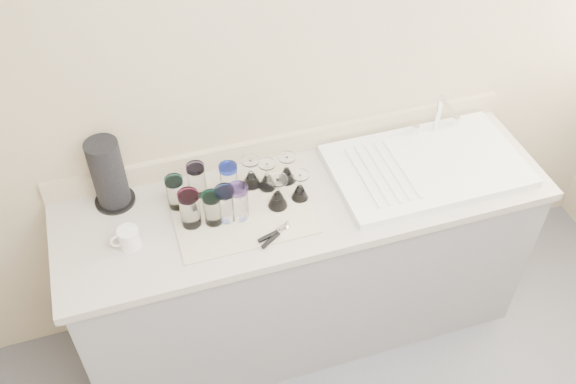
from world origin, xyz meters
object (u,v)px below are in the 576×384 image
object	(u,v)px
goblet_back_left	(267,179)
goblet_back_right	(287,172)
tumbler_extra	(226,204)
paper_towel_roll	(108,174)
goblet_extra	(251,176)
goblet_front_left	(278,197)
white_mug	(128,238)
can_opener	(275,235)
goblet_front_right	(300,190)
tumbler_cyan	(197,180)
tumbler_magenta	(190,209)
tumbler_lavender	(239,202)
tumbler_purple	(229,180)
tumbler_teal	(176,192)
sink_unit	(427,165)
tumbler_blue	(213,208)

from	to	relation	value
goblet_back_left	goblet_back_right	xyz separation A→B (m)	(0.09, 0.01, 0.00)
tumbler_extra	paper_towel_roll	world-z (taller)	paper_towel_roll
goblet_extra	paper_towel_roll	bearing A→B (deg)	171.66
goblet_back_right	goblet_extra	bearing A→B (deg)	172.15
goblet_front_left	white_mug	world-z (taller)	goblet_front_left
can_opener	goblet_front_right	bearing A→B (deg)	47.31
tumbler_cyan	goblet_back_right	world-z (taller)	tumbler_cyan
tumbler_magenta	goblet_front_right	world-z (taller)	tumbler_magenta
tumbler_magenta	goblet_front_left	bearing A→B (deg)	-1.41
goblet_front_right	tumbler_lavender	bearing A→B (deg)	-174.36
tumbler_magenta	goblet_front_left	size ratio (longest dim) A/B	1.11
tumbler_extra	tumbler_purple	bearing A→B (deg)	71.10
tumbler_teal	tumbler_purple	xyz separation A→B (m)	(0.22, 0.00, 0.00)
sink_unit	goblet_back_left	xyz separation A→B (m)	(-0.69, 0.09, 0.03)
tumbler_purple	tumbler_magenta	world-z (taller)	tumbler_magenta
goblet_back_left	white_mug	size ratio (longest dim) A/B	1.11
white_mug	paper_towel_roll	size ratio (longest dim) A/B	0.38
tumbler_teal	tumbler_magenta	xyz separation A→B (m)	(0.04, -0.12, 0.01)
paper_towel_roll	goblet_extra	bearing A→B (deg)	-8.34
tumbler_blue	goblet_extra	size ratio (longest dim) A/B	1.06
tumbler_teal	tumbler_extra	size ratio (longest dim) A/B	0.93
goblet_front_right	tumbler_cyan	bearing A→B (deg)	158.93
white_mug	tumbler_extra	bearing A→B (deg)	3.19
tumbler_cyan	goblet_extra	world-z (taller)	tumbler_cyan
goblet_extra	paper_towel_roll	world-z (taller)	paper_towel_roll
sink_unit	goblet_front_right	xyz separation A→B (m)	(-0.58, -0.01, 0.03)
tumbler_magenta	tumbler_cyan	bearing A→B (deg)	69.14
tumbler_teal	tumbler_lavender	bearing A→B (deg)	-30.70
tumbler_lavender	white_mug	bearing A→B (deg)	-177.93
tumbler_purple	sink_unit	bearing A→B (deg)	-6.98
goblet_back_right	paper_towel_roll	distance (m)	0.72
tumbler_blue	can_opener	bearing A→B (deg)	-35.89
goblet_back_right	goblet_front_right	size ratio (longest dim) A/B	1.03
sink_unit	tumbler_extra	bearing A→B (deg)	-178.16
goblet_back_left	paper_towel_roll	world-z (taller)	paper_towel_roll
tumbler_magenta	goblet_extra	distance (m)	0.32
goblet_back_right	can_opener	world-z (taller)	goblet_back_right
tumbler_blue	white_mug	xyz separation A→B (m)	(-0.33, -0.02, -0.04)
sink_unit	tumbler_cyan	xyz separation A→B (m)	(-0.97, 0.14, 0.07)
goblet_back_right	tumbler_cyan	bearing A→B (deg)	174.23
tumbler_blue	tumbler_purple	bearing A→B (deg)	53.84
tumbler_purple	white_mug	xyz separation A→B (m)	(-0.43, -0.15, -0.04)
tumbler_teal	white_mug	xyz separation A→B (m)	(-0.21, -0.15, -0.04)
white_mug	tumbler_magenta	bearing A→B (deg)	7.91
tumbler_blue	white_mug	size ratio (longest dim) A/B	1.23
goblet_back_left	goblet_back_right	size ratio (longest dim) A/B	0.99
tumbler_magenta	paper_towel_roll	size ratio (longest dim) A/B	0.53
tumbler_blue	goblet_front_right	xyz separation A→B (m)	(0.37, 0.02, -0.03)
goblet_back_left	goblet_extra	xyz separation A→B (m)	(-0.06, 0.03, 0.00)
goblet_back_left	goblet_front_right	size ratio (longest dim) A/B	1.02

